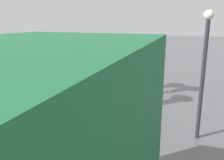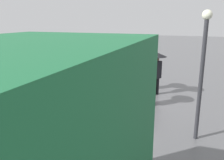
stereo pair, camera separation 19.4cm
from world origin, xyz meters
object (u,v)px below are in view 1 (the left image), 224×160
(pedestrian_white_side, at_px, (139,60))
(street_lamp, at_px, (204,63))
(hand_dolly_boxes, at_px, (112,85))
(pedestrian_pink_side, at_px, (137,70))
(shopping_cart_vendor, at_px, (123,88))
(pedestrian_black_side, at_px, (155,63))
(cargo_van_parked_right, at_px, (36,73))

(pedestrian_white_side, bearing_deg, street_lamp, 123.07)
(street_lamp, bearing_deg, pedestrian_white_side, -56.93)
(hand_dolly_boxes, distance_m, pedestrian_white_side, 1.96)
(pedestrian_pink_side, relative_size, pedestrian_white_side, 1.00)
(shopping_cart_vendor, distance_m, pedestrian_pink_side, 1.45)
(pedestrian_pink_side, height_order, street_lamp, street_lamp)
(pedestrian_white_side, bearing_deg, pedestrian_black_side, 156.54)
(cargo_van_parked_right, xyz_separation_m, street_lamp, (-7.13, 1.74, 1.19))
(pedestrian_pink_side, bearing_deg, pedestrian_white_side, -79.79)
(shopping_cart_vendor, xyz_separation_m, pedestrian_white_side, (-0.34, -1.64, 1.02))
(cargo_van_parked_right, distance_m, shopping_cart_vendor, 4.11)
(pedestrian_pink_side, height_order, pedestrian_black_side, same)
(hand_dolly_boxes, distance_m, pedestrian_pink_side, 2.00)
(street_lamp, bearing_deg, pedestrian_pink_side, -40.07)
(shopping_cart_vendor, distance_m, pedestrian_white_side, 1.96)
(hand_dolly_boxes, bearing_deg, shopping_cart_vendor, 156.20)
(pedestrian_pink_side, xyz_separation_m, pedestrian_black_side, (-0.47, -1.95, -0.01))
(hand_dolly_boxes, height_order, pedestrian_pink_side, pedestrian_pink_side)
(shopping_cart_vendor, bearing_deg, street_lamp, 139.32)
(cargo_van_parked_right, height_order, hand_dolly_boxes, cargo_van_parked_right)
(cargo_van_parked_right, bearing_deg, street_lamp, 166.32)
(pedestrian_black_side, height_order, street_lamp, street_lamp)
(cargo_van_parked_right, relative_size, street_lamp, 1.39)
(cargo_van_parked_right, distance_m, pedestrian_pink_side, 4.72)
(cargo_van_parked_right, xyz_separation_m, pedestrian_black_side, (-5.16, -2.27, 0.39))
(shopping_cart_vendor, bearing_deg, hand_dolly_boxes, -23.80)
(pedestrian_black_side, bearing_deg, cargo_van_parked_right, 23.70)
(cargo_van_parked_right, distance_m, street_lamp, 7.44)
(shopping_cart_vendor, height_order, pedestrian_white_side, pedestrian_white_side)
(pedestrian_white_side, bearing_deg, pedestrian_pink_side, 100.21)
(pedestrian_pink_side, relative_size, street_lamp, 0.56)
(cargo_van_parked_right, relative_size, pedestrian_white_side, 2.49)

